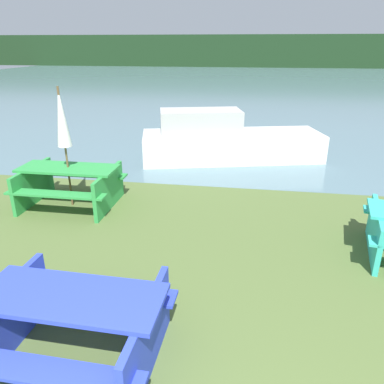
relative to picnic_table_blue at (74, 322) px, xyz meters
name	(u,v)px	position (x,y,z in m)	size (l,w,h in m)	color
water	(248,81)	(1.06, 29.98, -0.46)	(60.00, 50.00, 0.00)	slate
far_treeline	(252,51)	(1.06, 49.98, 1.54)	(80.00, 1.60, 4.00)	#193319
picnic_table_blue	(74,322)	(0.00, 0.00, 0.00)	(1.76, 1.42, 0.76)	blue
picnic_table_green	(70,182)	(-1.78, 3.57, 0.01)	(1.83, 1.39, 0.77)	green
umbrella_white	(62,118)	(-1.78, 3.57, 1.22)	(0.26, 0.26, 2.23)	brown
boat	(225,141)	(0.90, 7.14, 0.04)	(4.91, 2.57, 1.32)	silver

